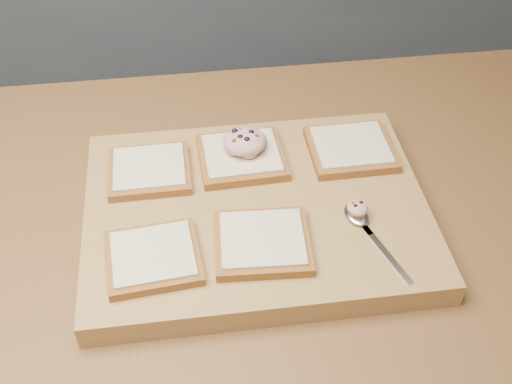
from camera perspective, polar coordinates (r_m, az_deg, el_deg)
island_counter at (r=1.33m, az=-0.92°, el=-15.71°), size 2.00×0.80×0.90m
back_counter at (r=2.38m, az=-5.26°, el=15.40°), size 3.60×0.62×0.94m
cutting_board at (r=0.95m, az=0.00°, el=-1.85°), size 0.50×0.38×0.04m
bread_far_left at (r=0.99m, az=-9.45°, el=1.94°), size 0.12×0.11×0.02m
bread_far_center at (r=1.00m, az=-1.28°, el=3.16°), size 0.14×0.12×0.02m
bread_far_right at (r=1.02m, az=8.41°, el=3.85°), size 0.13×0.12×0.02m
bread_near_left at (r=0.86m, az=-9.12°, el=-5.74°), size 0.13×0.12×0.02m
bread_near_center at (r=0.87m, az=0.57°, el=-4.46°), size 0.14×0.13×0.02m
tuna_salad_dollop at (r=0.98m, az=-1.03°, el=4.53°), size 0.07×0.06×0.03m
spoon at (r=0.91m, az=9.29°, el=-2.50°), size 0.07×0.16×0.01m
spoon_salad at (r=0.91m, az=9.00°, el=-1.40°), size 0.03×0.03×0.02m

